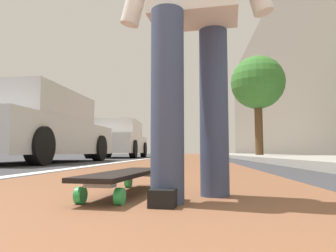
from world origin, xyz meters
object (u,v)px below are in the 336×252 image
(street_tree_mid, at_px, (258,83))
(traffic_light, at_px, (164,110))
(parked_car_near, at_px, (36,129))
(parked_car_mid, at_px, (119,140))
(skateboard, at_px, (125,176))

(street_tree_mid, bearing_deg, traffic_light, 32.10)
(parked_car_near, bearing_deg, parked_car_mid, -2.25)
(parked_car_near, height_order, street_tree_mid, street_tree_mid)
(parked_car_near, height_order, traffic_light, traffic_light)
(parked_car_near, relative_size, traffic_light, 1.06)
(parked_car_mid, bearing_deg, traffic_light, -8.05)
(parked_car_mid, bearing_deg, parked_car_near, 177.75)
(skateboard, bearing_deg, parked_car_mid, 14.27)
(traffic_light, bearing_deg, street_tree_mid, -147.90)
(skateboard, distance_m, parked_car_near, 5.54)
(traffic_light, bearing_deg, parked_car_near, 174.55)
(skateboard, distance_m, parked_car_mid, 11.16)
(traffic_light, bearing_deg, skateboard, -174.78)
(skateboard, height_order, traffic_light, traffic_light)
(skateboard, bearing_deg, parked_car_near, 32.91)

